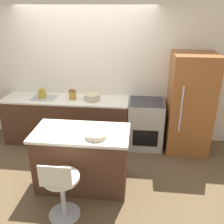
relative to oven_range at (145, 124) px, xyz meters
The scene contains 11 objects.
ground_plane 1.27m from the oven_range, 164.31° to the right, with size 14.00×14.00×0.00m, color brown.
wall_back 1.47m from the oven_range, 163.71° to the left, with size 8.00×0.06×2.60m.
back_counter 1.50m from the oven_range, behind, with size 2.35×0.61×0.90m.
kitchen_island 1.55m from the oven_range, 126.90° to the right, with size 1.34×0.70×0.89m.
oven_range is the anchor object (origin of this frame).
refrigerator 0.87m from the oven_range, ahead, with size 0.73×0.72×1.78m.
stool_chair 2.17m from the oven_range, 118.67° to the right, with size 0.45×0.45×0.89m.
kettle 2.01m from the oven_range, behind, with size 0.16×0.16×0.20m.
mixing_bowl 1.12m from the oven_range, behind, with size 0.29×0.29×0.11m.
canister_jar 1.46m from the oven_range, behind, with size 0.14×0.14×0.17m.
fruit_bowl 1.60m from the oven_range, 116.72° to the right, with size 0.29×0.29×0.07m.
Camera 1 is at (0.98, -3.90, 2.51)m, focal length 40.00 mm.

